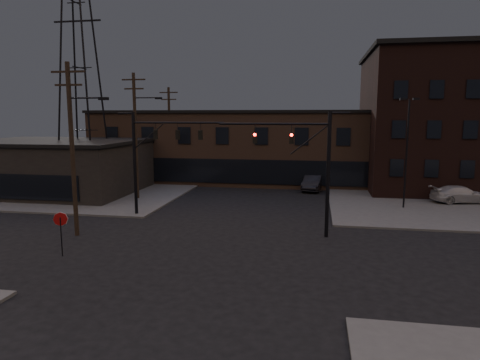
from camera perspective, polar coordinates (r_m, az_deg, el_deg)
name	(u,v)px	position (r m, az deg, el deg)	size (l,w,h in m)	color
ground	(211,253)	(24.67, -3.85, -9.67)	(140.00, 140.00, 0.00)	black
sidewalk_nw	(73,182)	(53.17, -21.42, -0.28)	(30.00, 30.00, 0.15)	#474744
building_row	(268,147)	(51.18, 3.71, 4.40)	(40.00, 12.00, 8.00)	brown
building_right	(475,123)	(51.37, 28.83, 6.73)	(22.00, 16.00, 14.00)	black
building_left	(56,168)	(46.78, -23.31, 1.48)	(16.00, 12.00, 5.00)	black
traffic_signal_near	(310,160)	(27.37, 9.33, 2.62)	(7.12, 0.24, 8.00)	black
traffic_signal_far	(150,152)	(33.26, -11.89, 3.73)	(7.12, 0.24, 8.00)	black
stop_sign	(61,224)	(25.55, -22.80, -5.40)	(0.72, 0.33, 2.48)	black
utility_pole_near	(73,145)	(29.06, -21.39, 4.34)	(3.70, 0.28, 11.00)	black
utility_pole_mid	(136,133)	(40.15, -13.68, 6.07)	(3.70, 0.28, 11.50)	black
utility_pole_far	(170,132)	(51.71, -9.38, 6.33)	(2.20, 0.28, 11.00)	black
transmission_tower	(80,68)	(47.37, -20.60, 13.84)	(7.00, 7.00, 25.00)	black
lot_light_a	(407,143)	(37.50, 21.39, 4.62)	(1.50, 0.28, 9.14)	black
lot_light_b	(466,140)	(43.84, 27.86, 4.71)	(1.50, 0.28, 9.14)	black
parked_car_lot_a	(406,185)	(46.14, 21.22, -0.58)	(1.63, 4.05, 1.38)	black
parked_car_lot_b	(461,194)	(42.21, 27.36, -1.70)	(2.06, 5.07, 1.47)	#A9AAAC
car_crossing	(313,182)	(45.22, 9.74, -0.31)	(1.75, 5.00, 1.65)	black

